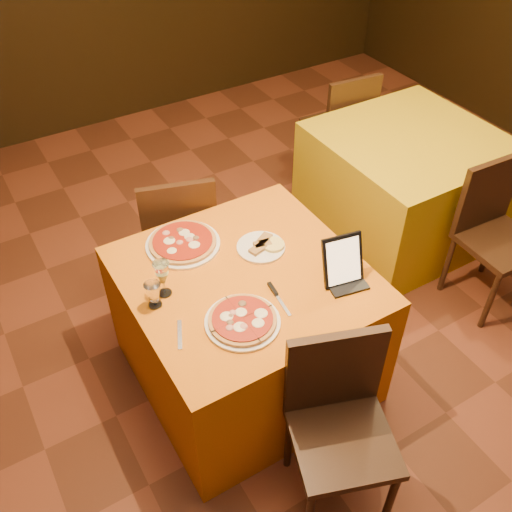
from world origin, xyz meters
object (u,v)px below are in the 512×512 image
chair_main_far (178,230)px  pizza_near (243,321)px  tablet (343,260)px  main_table (246,327)px  chair_side_near (501,242)px  chair_main_near (343,440)px  water_glass (154,295)px  pizza_far (183,243)px  chair_side_far (336,126)px  side_table (404,185)px  wine_glass (163,279)px

chair_main_far → pizza_near: (-0.16, -1.07, 0.31)m
chair_main_far → tablet: tablet is taller
main_table → tablet: size_ratio=4.51×
chair_side_near → chair_main_near: bearing=-158.3°
chair_main_near → water_glass: (-0.44, 0.85, 0.36)m
chair_main_near → pizza_near: 0.65m
pizza_near → chair_main_near: bearing=-73.6°
chair_main_near → tablet: (0.37, 0.55, 0.41)m
chair_main_far → water_glass: 0.96m
pizza_near → water_glass: size_ratio=2.56×
pizza_near → pizza_far: same height
chair_side_near → chair_side_far: (0.00, 1.60, 0.00)m
side_table → pizza_near: 1.96m
main_table → water_glass: size_ratio=8.46×
chair_side_near → tablet: 1.27m
pizza_far → side_table: bearing=6.8°
chair_side_far → chair_main_far: bearing=23.9°
main_table → chair_side_far: (1.58, 1.34, 0.08)m
chair_main_near → tablet: tablet is taller
side_table → chair_main_far: 1.60m
chair_side_near → chair_side_far: size_ratio=1.00×
chair_main_far → chair_main_near: bearing=106.9°
pizza_near → chair_main_far: bearing=81.4°
chair_side_near → wine_glass: size_ratio=4.79×
main_table → water_glass: bearing=175.6°
chair_side_near → water_glass: size_ratio=7.00×
side_table → chair_side_near: chair_side_near is taller
chair_main_far → chair_side_near: same height
chair_main_near → pizza_far: chair_main_near is taller
main_table → pizza_far: pizza_far is taller
side_table → pizza_far: size_ratio=2.93×
chair_main_near → chair_side_near: same height
wine_glass → water_glass: size_ratio=1.46×
side_table → chair_side_near: 0.82m
chair_main_far → pizza_near: bearing=98.2°
chair_main_far → water_glass: (-0.44, -0.78, 0.36)m
pizza_far → chair_side_near: bearing=-19.4°
water_glass → chair_main_far: bearing=60.2°
chair_side_near → tablet: (-1.20, 0.01, 0.41)m
chair_main_far → water_glass: chair_main_far is taller
water_glass → tablet: 0.87m
side_table → chair_side_near: (0.00, -0.82, 0.08)m
chair_main_far → pizza_far: size_ratio=2.43×
wine_glass → pizza_near: bearing=-57.6°
pizza_near → tablet: tablet is taller
side_table → water_glass: size_ratio=8.46×
pizza_far → water_glass: water_glass is taller
pizza_far → wine_glass: bearing=-129.4°
chair_main_far → wine_glass: 0.91m
side_table → chair_side_far: chair_side_far is taller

